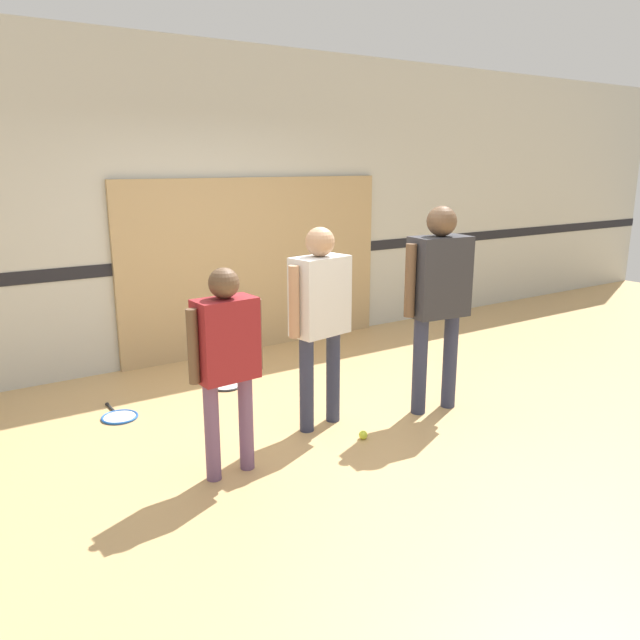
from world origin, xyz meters
The scene contains 10 objects.
ground_plane centered at (0.00, 0.00, 0.00)m, with size 16.00×16.00×0.00m, color tan.
wall_back centered at (0.00, 2.27, 1.60)m, with size 16.00×0.07×3.20m.
wall_panel centered at (0.67, 2.21, 0.94)m, with size 3.11×0.05×1.87m.
person_instructor centered at (0.04, 0.03, 0.97)m, with size 0.59×0.31×1.57m.
person_student_left centered at (-0.89, -0.30, 0.86)m, with size 0.53×0.24×1.40m.
person_student_right centered at (1.02, -0.23, 1.05)m, with size 0.64×0.31×1.70m.
racket_spare_on_floor centered at (-0.18, 1.24, 0.01)m, with size 0.53×0.36×0.03m.
racket_second_spare centered at (-1.24, 1.07, 0.01)m, with size 0.30×0.50×0.03m.
tennis_ball_near_instructor centered at (0.17, -0.37, 0.03)m, with size 0.07×0.07×0.07m, color #CCE038.
tennis_ball_by_spare_racket centered at (-0.34, 1.48, 0.03)m, with size 0.07×0.07×0.07m, color #CCE038.
Camera 1 is at (-2.50, -3.80, 2.03)m, focal length 35.00 mm.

